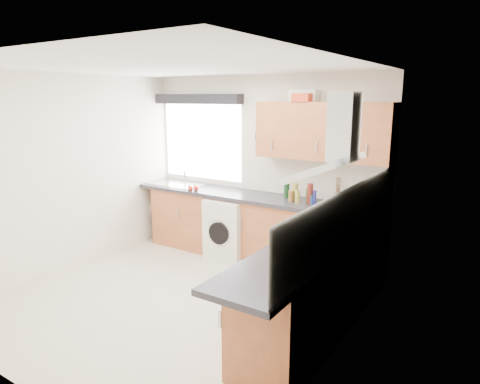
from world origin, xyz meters
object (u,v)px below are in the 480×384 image
Objects in this scene: upper_cabinets at (323,131)px; washing_machine at (231,228)px; oven at (318,286)px; extractor_hood at (334,147)px.

washing_machine is at bearing -169.50° from upper_cabinets.
oven is 2.08m from washing_machine.
oven is 0.50× the size of upper_cabinets.
oven is at bearing -31.63° from washing_machine.
extractor_hood is at bearing -0.00° from oven.
upper_cabinets is 2.02× the size of washing_machine.
extractor_hood is at bearing -63.87° from upper_cabinets.
extractor_hood is 0.46× the size of upper_cabinets.
washing_machine is at bearing 148.06° from oven.
oven is 1.09× the size of extractor_hood.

